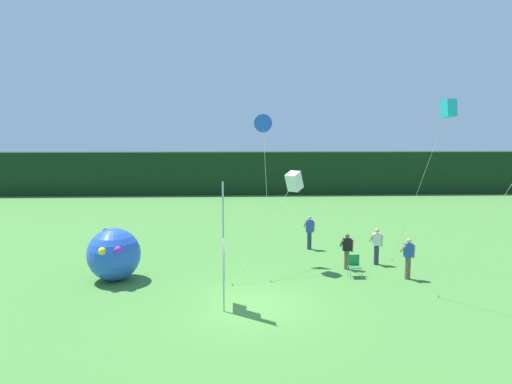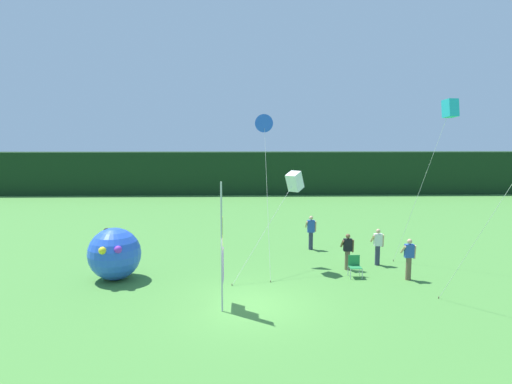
{
  "view_description": "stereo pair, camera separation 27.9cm",
  "coord_description": "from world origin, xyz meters",
  "px_view_note": "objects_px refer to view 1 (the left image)",
  "views": [
    {
      "loc": [
        -0.4,
        -15.38,
        5.91
      ],
      "look_at": [
        0.35,
        3.12,
        3.56
      ],
      "focal_mm": 32.37,
      "sensor_mm": 36.0,
      "label": 1
    },
    {
      "loc": [
        -0.12,
        -15.39,
        5.91
      ],
      "look_at": [
        0.35,
        3.12,
        3.56
      ],
      "focal_mm": 32.37,
      "sensor_mm": 36.0,
      "label": 2
    }
  ],
  "objects_px": {
    "kite_blue_delta_1": "(263,124)",
    "inflatable_balloon": "(114,254)",
    "person_mid_field": "(309,231)",
    "banner_flag": "(224,248)",
    "kite_cyan_box_2": "(448,109)",
    "kite_white_box_3": "(294,181)",
    "person_far_left": "(377,245)",
    "person_far_right": "(408,257)",
    "person_near_banner": "(347,250)",
    "folding_chair": "(354,264)"
  },
  "relations": [
    {
      "from": "kite_blue_delta_1",
      "to": "inflatable_balloon",
      "type": "bearing_deg",
      "value": -152.79
    },
    {
      "from": "person_mid_field",
      "to": "kite_blue_delta_1",
      "type": "relative_size",
      "value": 0.26
    },
    {
      "from": "banner_flag",
      "to": "kite_cyan_box_2",
      "type": "distance_m",
      "value": 11.92
    },
    {
      "from": "inflatable_balloon",
      "to": "kite_blue_delta_1",
      "type": "distance_m",
      "value": 8.77
    },
    {
      "from": "person_mid_field",
      "to": "kite_white_box_3",
      "type": "relative_size",
      "value": 0.4
    },
    {
      "from": "person_far_left",
      "to": "person_far_right",
      "type": "relative_size",
      "value": 0.98
    },
    {
      "from": "inflatable_balloon",
      "to": "person_mid_field",
      "type": "bearing_deg",
      "value": 28.38
    },
    {
      "from": "person_far_right",
      "to": "person_near_banner",
      "type": "bearing_deg",
      "value": 145.9
    },
    {
      "from": "person_far_right",
      "to": "kite_blue_delta_1",
      "type": "height_order",
      "value": "kite_blue_delta_1"
    },
    {
      "from": "person_near_banner",
      "to": "person_far_left",
      "type": "bearing_deg",
      "value": 23.9
    },
    {
      "from": "kite_blue_delta_1",
      "to": "person_far_right",
      "type": "bearing_deg",
      "value": -31.75
    },
    {
      "from": "person_far_left",
      "to": "person_near_banner",
      "type": "bearing_deg",
      "value": -156.1
    },
    {
      "from": "person_near_banner",
      "to": "person_mid_field",
      "type": "relative_size",
      "value": 0.92
    },
    {
      "from": "kite_blue_delta_1",
      "to": "kite_white_box_3",
      "type": "xyz_separation_m",
      "value": [
        1.25,
        -1.75,
        -2.52
      ]
    },
    {
      "from": "person_mid_field",
      "to": "person_far_left",
      "type": "xyz_separation_m",
      "value": [
        2.61,
        -2.9,
        -0.05
      ]
    },
    {
      "from": "person_near_banner",
      "to": "person_mid_field",
      "type": "xyz_separation_m",
      "value": [
        -1.09,
        3.57,
        0.08
      ]
    },
    {
      "from": "person_near_banner",
      "to": "person_mid_field",
      "type": "distance_m",
      "value": 3.73
    },
    {
      "from": "inflatable_balloon",
      "to": "person_far_right",
      "type": "bearing_deg",
      "value": -1.67
    },
    {
      "from": "banner_flag",
      "to": "person_near_banner",
      "type": "height_order",
      "value": "banner_flag"
    },
    {
      "from": "inflatable_balloon",
      "to": "folding_chair",
      "type": "relative_size",
      "value": 2.46
    },
    {
      "from": "person_far_left",
      "to": "folding_chair",
      "type": "xyz_separation_m",
      "value": [
        -1.44,
        -1.69,
        -0.37
      ]
    },
    {
      "from": "inflatable_balloon",
      "to": "kite_cyan_box_2",
      "type": "bearing_deg",
      "value": 6.8
    },
    {
      "from": "person_far_left",
      "to": "person_far_right",
      "type": "distance_m",
      "value": 2.24
    },
    {
      "from": "folding_chair",
      "to": "kite_cyan_box_2",
      "type": "height_order",
      "value": "kite_cyan_box_2"
    },
    {
      "from": "person_far_right",
      "to": "kite_cyan_box_2",
      "type": "height_order",
      "value": "kite_cyan_box_2"
    },
    {
      "from": "person_far_right",
      "to": "inflatable_balloon",
      "type": "bearing_deg",
      "value": 178.33
    },
    {
      "from": "person_mid_field",
      "to": "kite_white_box_3",
      "type": "distance_m",
      "value": 4.53
    },
    {
      "from": "person_mid_field",
      "to": "folding_chair",
      "type": "distance_m",
      "value": 4.75
    },
    {
      "from": "person_far_left",
      "to": "person_far_right",
      "type": "xyz_separation_m",
      "value": [
        0.65,
        -2.14,
        0.02
      ]
    },
    {
      "from": "person_mid_field",
      "to": "person_far_left",
      "type": "bearing_deg",
      "value": -47.99
    },
    {
      "from": "person_far_left",
      "to": "kite_blue_delta_1",
      "type": "bearing_deg",
      "value": 164.55
    },
    {
      "from": "person_near_banner",
      "to": "kite_cyan_box_2",
      "type": "relative_size",
      "value": 0.22
    },
    {
      "from": "person_far_left",
      "to": "kite_cyan_box_2",
      "type": "bearing_deg",
      "value": -1.86
    },
    {
      "from": "person_far_left",
      "to": "folding_chair",
      "type": "bearing_deg",
      "value": -130.4
    },
    {
      "from": "person_near_banner",
      "to": "kite_cyan_box_2",
      "type": "xyz_separation_m",
      "value": [
        4.45,
        0.58,
        6.13
      ]
    },
    {
      "from": "kite_white_box_3",
      "to": "kite_blue_delta_1",
      "type": "bearing_deg",
      "value": 125.41
    },
    {
      "from": "folding_chair",
      "to": "person_mid_field",
      "type": "bearing_deg",
      "value": 104.26
    },
    {
      "from": "person_far_left",
      "to": "kite_white_box_3",
      "type": "relative_size",
      "value": 0.39
    },
    {
      "from": "inflatable_balloon",
      "to": "kite_white_box_3",
      "type": "height_order",
      "value": "kite_white_box_3"
    },
    {
      "from": "banner_flag",
      "to": "person_near_banner",
      "type": "xyz_separation_m",
      "value": [
        5.24,
        4.35,
        -1.24
      ]
    },
    {
      "from": "folding_chair",
      "to": "kite_white_box_3",
      "type": "xyz_separation_m",
      "value": [
        -2.39,
        1.34,
        3.34
      ]
    },
    {
      "from": "banner_flag",
      "to": "person_far_left",
      "type": "xyz_separation_m",
      "value": [
        6.76,
        5.02,
        -1.2
      ]
    },
    {
      "from": "kite_blue_delta_1",
      "to": "kite_white_box_3",
      "type": "bearing_deg",
      "value": -54.59
    },
    {
      "from": "banner_flag",
      "to": "inflatable_balloon",
      "type": "distance_m",
      "value": 5.65
    },
    {
      "from": "kite_cyan_box_2",
      "to": "person_near_banner",
      "type": "bearing_deg",
      "value": -172.62
    },
    {
      "from": "inflatable_balloon",
      "to": "kite_blue_delta_1",
      "type": "bearing_deg",
      "value": 27.21
    },
    {
      "from": "person_mid_field",
      "to": "person_far_right",
      "type": "height_order",
      "value": "person_mid_field"
    },
    {
      "from": "banner_flag",
      "to": "kite_cyan_box_2",
      "type": "relative_size",
      "value": 0.59
    },
    {
      "from": "folding_chair",
      "to": "kite_blue_delta_1",
      "type": "xyz_separation_m",
      "value": [
        -3.63,
        3.1,
        5.85
      ]
    },
    {
      "from": "person_mid_field",
      "to": "inflatable_balloon",
      "type": "distance_m",
      "value": 9.86
    }
  ]
}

